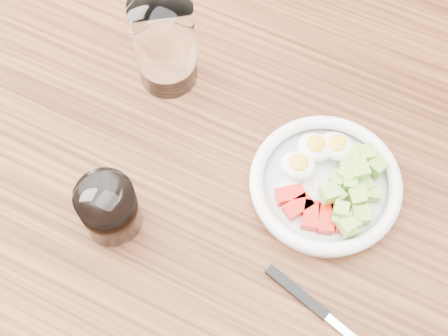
# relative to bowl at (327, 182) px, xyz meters

# --- Properties ---
(ground) EXTENTS (4.00, 4.00, 0.00)m
(ground) POSITION_rel_bowl_xyz_m (-0.11, -0.06, -0.79)
(ground) COLOR brown
(ground) RESTS_ON ground
(dining_table) EXTENTS (1.50, 0.90, 0.77)m
(dining_table) POSITION_rel_bowl_xyz_m (-0.11, -0.06, -0.12)
(dining_table) COLOR brown
(dining_table) RESTS_ON ground
(bowl) EXTENTS (0.19, 0.19, 0.05)m
(bowl) POSITION_rel_bowl_xyz_m (0.00, 0.00, 0.00)
(bowl) COLOR white
(bowl) RESTS_ON dining_table
(fork) EXTENTS (0.18, 0.06, 0.01)m
(fork) POSITION_rel_bowl_xyz_m (0.05, -0.15, -0.01)
(fork) COLOR black
(fork) RESTS_ON dining_table
(water_glass) EXTENTS (0.08, 0.08, 0.15)m
(water_glass) POSITION_rel_bowl_xyz_m (-0.27, 0.06, 0.06)
(water_glass) COLOR white
(water_glass) RESTS_ON dining_table
(coffee_glass) EXTENTS (0.07, 0.07, 0.08)m
(coffee_glass) POSITION_rel_bowl_xyz_m (-0.22, -0.16, 0.02)
(coffee_glass) COLOR white
(coffee_glass) RESTS_ON dining_table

